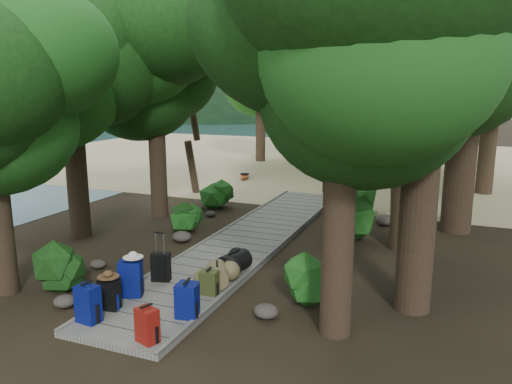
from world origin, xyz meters
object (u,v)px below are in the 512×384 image
at_px(backpack_left_a, 88,302).
at_px(backpack_right_c, 188,295).
at_px(duffel_right_black, 234,262).
at_px(duffel_right_khaki, 217,275).
at_px(backpack_right_b, 187,299).
at_px(backpack_right_d, 209,281).
at_px(kayak, 245,175).
at_px(backpack_left_b, 109,292).
at_px(backpack_right_a, 147,323).
at_px(sun_lounger, 418,184).
at_px(backpack_left_c, 131,276).
at_px(suitcase_on_boardwalk, 161,267).
at_px(lone_suitcase_on_sand, 328,185).

relative_size(backpack_left_a, backpack_right_c, 1.19).
relative_size(backpack_left_a, duffel_right_black, 1.00).
bearing_deg(duffel_right_khaki, backpack_right_b, -111.56).
height_order(backpack_right_b, backpack_right_d, backpack_right_b).
xyz_separation_m(backpack_left_a, kayak, (-3.07, 13.95, -0.32)).
xyz_separation_m(backpack_left_b, backpack_right_c, (1.37, 0.44, -0.02)).
height_order(backpack_right_a, sun_lounger, backpack_right_a).
bearing_deg(duffel_right_black, backpack_right_c, -75.57).
bearing_deg(kayak, duffel_right_black, -83.46).
bearing_deg(sun_lounger, backpack_left_c, -98.07).
height_order(duffel_right_khaki, suitcase_on_boardwalk, suitcase_on_boardwalk).
relative_size(lone_suitcase_on_sand, kayak, 0.22).
bearing_deg(suitcase_on_boardwalk, backpack_right_d, -26.06).
xyz_separation_m(backpack_right_d, lone_suitcase_on_sand, (-0.24, 10.51, -0.04)).
distance_m(backpack_left_c, sun_lounger, 13.53).
relative_size(backpack_left_b, backpack_right_c, 1.05).
relative_size(backpack_left_c, backpack_right_b, 1.17).
height_order(backpack_right_c, duffel_right_black, backpack_right_c).
relative_size(backpack_right_b, sun_lounger, 0.38).
relative_size(duffel_right_khaki, lone_suitcase_on_sand, 1.03).
relative_size(backpack_right_a, duffel_right_black, 0.86).
relative_size(duffel_right_black, kayak, 0.25).
relative_size(backpack_left_c, lone_suitcase_on_sand, 1.23).
bearing_deg(lone_suitcase_on_sand, backpack_right_a, -104.99).
bearing_deg(backpack_right_a, backpack_right_c, 106.59).
height_order(backpack_right_b, kayak, backpack_right_b).
xyz_separation_m(backpack_left_a, sun_lounger, (4.35, 13.99, -0.18)).
bearing_deg(backpack_right_c, duffel_right_black, 84.74).
distance_m(backpack_right_c, sun_lounger, 13.34).
height_order(backpack_right_d, sun_lounger, backpack_right_d).
height_order(backpack_right_a, kayak, backpack_right_a).
bearing_deg(lone_suitcase_on_sand, backpack_right_b, -104.14).
xyz_separation_m(backpack_right_c, suitcase_on_boardwalk, (-1.24, 1.06, -0.01)).
bearing_deg(lone_suitcase_on_sand, backpack_left_a, -111.10).
relative_size(duffel_right_black, lone_suitcase_on_sand, 1.13).
height_order(lone_suitcase_on_sand, kayak, lone_suitcase_on_sand).
xyz_separation_m(backpack_left_c, suitcase_on_boardwalk, (0.11, 0.87, -0.10)).
height_order(backpack_left_b, backpack_right_d, backpack_left_b).
relative_size(lone_suitcase_on_sand, sun_lounger, 0.37).
xyz_separation_m(backpack_left_a, lone_suitcase_on_sand, (1.14, 12.33, -0.14)).
bearing_deg(lone_suitcase_on_sand, backpack_left_b, -111.30).
relative_size(backpack_left_b, backpack_right_a, 1.03).
bearing_deg(duffel_right_khaki, lone_suitcase_on_sand, 63.60).
bearing_deg(suitcase_on_boardwalk, backpack_right_a, -77.58).
height_order(backpack_left_b, duffel_right_khaki, backpack_left_b).
xyz_separation_m(duffel_right_black, suitcase_on_boardwalk, (-1.22, -0.98, 0.07)).
height_order(backpack_left_c, backpack_right_c, backpack_left_c).
xyz_separation_m(duffel_right_black, sun_lounger, (2.99, 10.96, -0.04)).
bearing_deg(duffel_right_khaki, backpack_right_c, -114.85).
relative_size(suitcase_on_boardwalk, kayak, 0.20).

